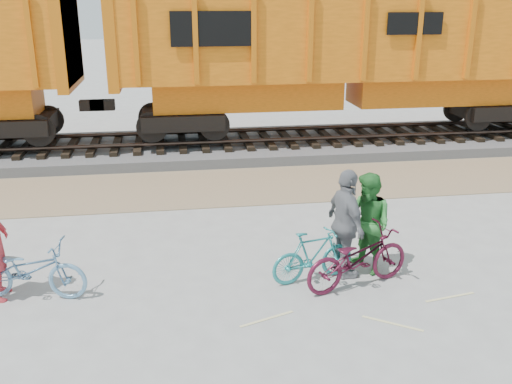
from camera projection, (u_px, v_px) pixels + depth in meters
ground at (319, 288)px, 9.36m from camera, size 120.00×120.00×0.00m
gravel_strip at (264, 185)px, 14.50m from camera, size 120.00×3.00×0.02m
ballast_bed at (245, 146)px, 17.72m from camera, size 120.00×4.00×0.30m
track at (245, 136)px, 17.62m from camera, size 120.00×2.60×0.24m
hopper_car_center at (347, 50)px, 17.24m from camera, size 14.00×3.13×4.65m
bicycle_blue at (30, 270)px, 8.94m from camera, size 1.91×0.99×0.96m
bicycle_teal at (313, 256)px, 9.50m from camera, size 1.55×0.76×0.90m
bicycle_maroon at (358, 258)px, 9.28m from camera, size 2.03×1.22×1.01m
person_man at (368, 224)px, 9.69m from camera, size 0.95×1.05×1.76m
person_woman at (346, 224)px, 9.50m from camera, size 0.65×1.17×1.89m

